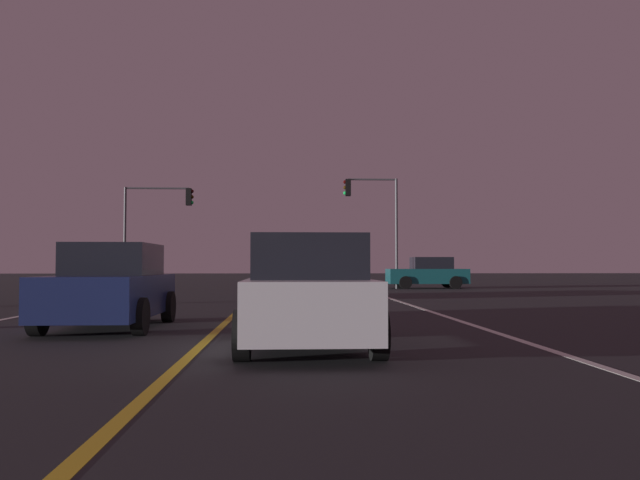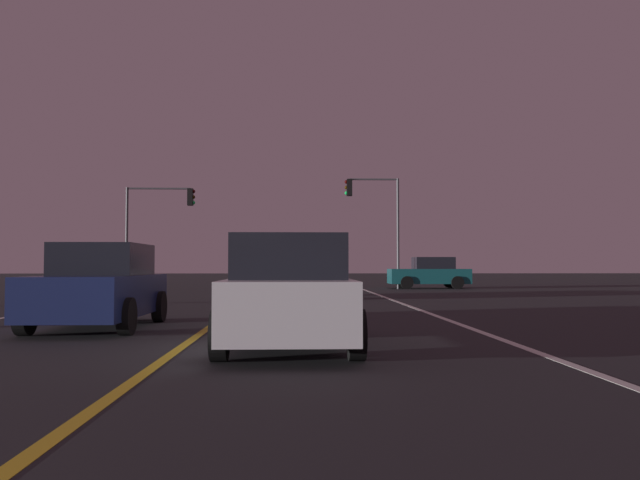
{
  "view_description": "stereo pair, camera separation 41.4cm",
  "coord_description": "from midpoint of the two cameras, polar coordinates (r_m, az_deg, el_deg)",
  "views": [
    {
      "loc": [
        1.35,
        1.88,
        1.26
      ],
      "look_at": [
        2.84,
        30.89,
        2.42
      ],
      "focal_mm": 35.58,
      "sensor_mm": 36.0,
      "label": 1
    },
    {
      "loc": [
        1.77,
        1.88,
        1.26
      ],
      "look_at": [
        2.84,
        30.89,
        2.42
      ],
      "focal_mm": 35.58,
      "sensor_mm": 36.0,
      "label": 2
    }
  ],
  "objects": [
    {
      "name": "lane_center_divider",
      "position": [
        12.85,
        -9.17,
        -7.87
      ],
      "size": [
        0.16,
        41.14,
        0.01
      ],
      "primitive_type": "cube",
      "color": "gold",
      "rests_on": "ground"
    },
    {
      "name": "car_oncoming",
      "position": [
        13.49,
        -18.28,
        -4.03
      ],
      "size": [
        2.02,
        4.3,
        1.7
      ],
      "rotation": [
        0.0,
        0.0,
        -1.57
      ],
      "color": "black",
      "rests_on": "ground"
    },
    {
      "name": "car_ahead_far",
      "position": [
        24.72,
        0.14,
        -3.3
      ],
      "size": [
        2.02,
        4.3,
        1.7
      ],
      "rotation": [
        0.0,
        0.0,
        1.57
      ],
      "color": "black",
      "rests_on": "ground"
    },
    {
      "name": "traffic_light_near_left",
      "position": [
        34.6,
        -13.85,
        2.38
      ],
      "size": [
        3.65,
        0.36,
        5.38
      ],
      "color": "#4C4C51",
      "rests_on": "ground"
    },
    {
      "name": "traffic_light_near_right",
      "position": [
        34.18,
        5.18,
        2.93
      ],
      "size": [
        2.94,
        0.36,
        5.93
      ],
      "rotation": [
        0.0,
        0.0,
        3.14
      ],
      "color": "#4C4C51",
      "rests_on": "ground"
    },
    {
      "name": "car_crossing_side",
      "position": [
        35.08,
        10.18,
        -2.96
      ],
      "size": [
        4.3,
        2.02,
        1.7
      ],
      "rotation": [
        0.0,
        0.0,
        3.14
      ],
      "color": "black",
      "rests_on": "ground"
    },
    {
      "name": "car_lead_same_lane",
      "position": [
        9.67,
        -1.53,
        -4.88
      ],
      "size": [
        2.02,
        4.3,
        1.7
      ],
      "rotation": [
        0.0,
        0.0,
        1.57
      ],
      "color": "black",
      "rests_on": "ground"
    },
    {
      "name": "lane_edge_right",
      "position": [
        13.27,
        14.13,
        -7.65
      ],
      "size": [
        0.16,
        41.14,
        0.01
      ],
      "primitive_type": "cube",
      "color": "silver",
      "rests_on": "ground"
    }
  ]
}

